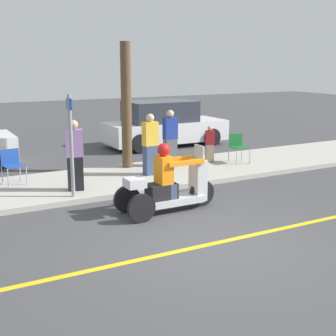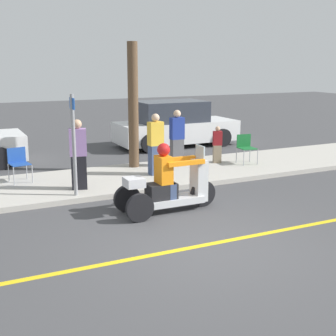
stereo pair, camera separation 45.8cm
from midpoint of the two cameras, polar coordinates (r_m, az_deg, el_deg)
The scene contains 13 objects.
ground_plane at distance 7.93m, azimuth 3.68°, elevation -9.25°, with size 60.00×60.00×0.00m, color #424244.
lane_stripe at distance 8.03m, azimuth 4.86°, elevation -8.97°, with size 24.00×0.12×0.01m.
sidewalk_strip at distance 11.86m, azimuth -8.23°, elevation -1.52°, with size 28.00×2.80×0.12m.
motorcycle_trike at distance 9.42m, azimuth -1.34°, elevation -2.38°, with size 2.12×0.78×1.42m.
spectator_near_curb at distance 13.52m, azimuth 4.15°, elevation 2.83°, with size 0.29×0.22×1.06m.
spectator_with_child at distance 11.97m, azimuth -3.27°, elevation 2.74°, with size 0.39×0.25×1.58m.
spectator_by_tree at distance 12.97m, azimuth -0.74°, elevation 3.53°, with size 0.38×0.23×1.56m.
spectator_mid_group at distance 10.73m, azimuth -12.51°, elevation 1.34°, with size 0.42×0.31×1.60m.
folding_chair_curbside at distance 11.80m, azimuth -19.55°, elevation 0.60°, with size 0.52×0.52×0.82m.
folding_chair_set_back at distance 13.59m, azimuth 7.55°, elevation 2.78°, with size 0.51×0.51×0.82m.
parked_car_lot_far at distance 16.80m, azimuth -1.30°, elevation 5.26°, with size 4.35×1.95×1.61m.
tree_trunk at distance 12.78m, azimuth -6.14°, elevation 7.54°, with size 0.28×0.28×3.38m.
street_sign at distance 10.15m, azimuth -13.01°, elevation 3.10°, with size 0.08×0.36×2.20m.
Camera 1 is at (-4.15, -6.09, 2.99)m, focal length 50.00 mm.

